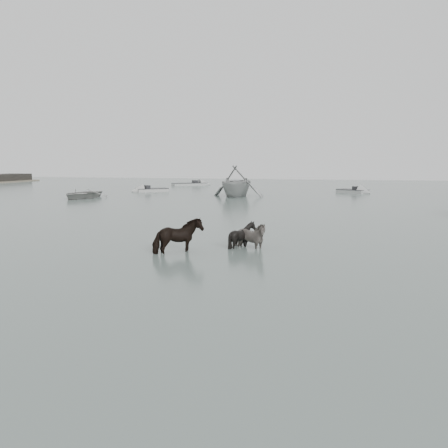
{
  "coord_description": "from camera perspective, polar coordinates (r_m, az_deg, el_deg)",
  "views": [
    {
      "loc": [
        3.53,
        -15.29,
        3.4
      ],
      "look_at": [
        -0.42,
        0.99,
        1.0
      ],
      "focal_mm": 35.0,
      "sensor_mm": 36.0,
      "label": 1
    }
  ],
  "objects": [
    {
      "name": "rowboat_trail",
      "position": [
        42.94,
        1.66,
        5.74
      ],
      "size": [
        6.2,
        6.86,
        3.17
      ],
      "primitive_type": "imported",
      "rotation": [
        0.0,
        0.0,
        2.96
      ],
      "color": "#A1A3A1",
      "rests_on": "ground"
    },
    {
      "name": "skiff_outer",
      "position": [
        50.39,
        -9.38,
        4.61
      ],
      "size": [
        4.75,
        4.34,
        0.75
      ],
      "primitive_type": null,
      "rotation": [
        0.0,
        0.0,
        3.84
      ],
      "color": "#B7B7B2",
      "rests_on": "ground"
    },
    {
      "name": "skiff_far",
      "position": [
        62.63,
        -4.53,
        5.37
      ],
      "size": [
        6.35,
        5.48,
        0.75
      ],
      "primitive_type": null,
      "rotation": [
        0.0,
        0.0,
        0.67
      ],
      "color": "#ABAEAC",
      "rests_on": "ground"
    },
    {
      "name": "pony_dark",
      "position": [
        16.33,
        -5.97,
        -1.13
      ],
      "size": [
        1.87,
        1.97,
        1.56
      ],
      "primitive_type": "imported",
      "rotation": [
        0.0,
        0.0,
        1.12
      ],
      "color": "black",
      "rests_on": "ground"
    },
    {
      "name": "pony_black",
      "position": [
        17.46,
        2.41,
        -0.98
      ],
      "size": [
        1.32,
        1.22,
        1.26
      ],
      "primitive_type": "imported",
      "rotation": [
        0.0,
        0.0,
        1.77
      ],
      "color": "black",
      "rests_on": "ground"
    },
    {
      "name": "ground",
      "position": [
        16.06,
        0.63,
        -4.07
      ],
      "size": [
        140.0,
        140.0,
        0.0
      ],
      "primitive_type": "plane",
      "color": "#4D5C55",
      "rests_on": "ground"
    },
    {
      "name": "skiff_mid",
      "position": [
        49.86,
        16.43,
        4.35
      ],
      "size": [
        4.55,
        3.89,
        0.75
      ],
      "primitive_type": null,
      "rotation": [
        0.0,
        0.0,
        -0.62
      ],
      "color": "#9DA09D",
      "rests_on": "ground"
    },
    {
      "name": "pony_pinto",
      "position": [
        17.26,
        3.2,
        -0.86
      ],
      "size": [
        1.81,
        1.24,
        1.4
      ],
      "primitive_type": "imported",
      "rotation": [
        0.0,
        0.0,
        1.25
      ],
      "color": "black",
      "rests_on": "ground"
    },
    {
      "name": "rowboat_lead",
      "position": [
        42.94,
        -18.1,
        3.9
      ],
      "size": [
        3.65,
        5.01,
        1.02
      ],
      "primitive_type": "imported",
      "rotation": [
        0.0,
        0.0,
        -0.03
      ],
      "color": "#ADACA8",
      "rests_on": "ground"
    }
  ]
}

